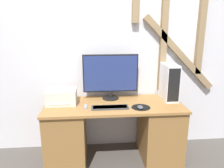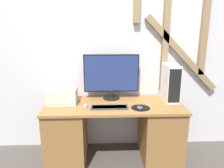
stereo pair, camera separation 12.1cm
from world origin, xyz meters
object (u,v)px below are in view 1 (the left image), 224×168
at_px(monitor, 111,75).
at_px(mouse, 140,107).
at_px(printer, 62,97).
at_px(remote_control, 86,107).
at_px(computer_tower, 169,82).
at_px(keyboard, 110,107).

xyz_separation_m(monitor, mouse, (0.31, -0.39, -0.30)).
bearing_deg(monitor, printer, -166.92).
height_order(monitor, remote_control, monitor).
relative_size(monitor, computer_tower, 1.53).
xyz_separation_m(mouse, computer_tower, (0.43, 0.32, 0.21)).
relative_size(computer_tower, printer, 1.30).
bearing_deg(remote_control, mouse, -9.05).
bearing_deg(computer_tower, remote_control, -168.26).
bearing_deg(monitor, keyboard, -95.72).
height_order(mouse, remote_control, mouse).
xyz_separation_m(keyboard, remote_control, (-0.28, 0.05, -0.00)).
bearing_deg(printer, computer_tower, 2.98).
bearing_deg(printer, monitor, 13.08).
xyz_separation_m(monitor, computer_tower, (0.74, -0.07, -0.09)).
bearing_deg(computer_tower, printer, -177.02).
xyz_separation_m(monitor, keyboard, (-0.03, -0.35, -0.31)).
bearing_deg(computer_tower, keyboard, -160.53).
height_order(monitor, computer_tower, monitor).
xyz_separation_m(mouse, remote_control, (-0.63, 0.10, -0.01)).
distance_m(keyboard, computer_tower, 0.85).
distance_m(computer_tower, printer, 1.36).
relative_size(monitor, keyboard, 1.63).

